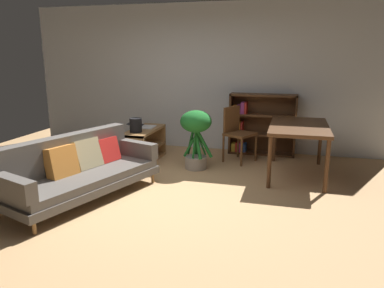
# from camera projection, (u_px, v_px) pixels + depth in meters

# --- Properties ---
(ground_plane) EXTENTS (8.16, 8.16, 0.00)m
(ground_plane) POSITION_uv_depth(u_px,v_px,m) (152.00, 197.00, 4.74)
(ground_plane) COLOR tan
(back_wall_panel) EXTENTS (6.80, 0.10, 2.70)m
(back_wall_panel) POSITION_uv_depth(u_px,v_px,m) (202.00, 78.00, 6.95)
(back_wall_panel) COLOR silver
(back_wall_panel) RESTS_ON ground_plane
(fabric_couch) EXTENTS (1.41, 2.18, 0.79)m
(fabric_couch) POSITION_uv_depth(u_px,v_px,m) (79.00, 169.00, 4.67)
(fabric_couch) COLOR olive
(fabric_couch) RESTS_ON ground_plane
(media_console) EXTENTS (0.40, 1.05, 0.56)m
(media_console) POSITION_uv_depth(u_px,v_px,m) (145.00, 146.00, 6.27)
(media_console) COLOR olive
(media_console) RESTS_ON ground_plane
(open_laptop) EXTENTS (0.46, 0.34, 0.08)m
(open_laptop) POSITION_uv_depth(u_px,v_px,m) (143.00, 126.00, 6.34)
(open_laptop) COLOR silver
(open_laptop) RESTS_ON media_console
(desk_speaker) EXTENTS (0.20, 0.20, 0.23)m
(desk_speaker) POSITION_uv_depth(u_px,v_px,m) (136.00, 125.00, 5.93)
(desk_speaker) COLOR black
(desk_speaker) RESTS_ON media_console
(potted_floor_plant) EXTENTS (0.52, 0.49, 0.94)m
(potted_floor_plant) POSITION_uv_depth(u_px,v_px,m) (196.00, 131.00, 5.78)
(potted_floor_plant) COLOR #9E9389
(potted_floor_plant) RESTS_ON ground_plane
(dining_table) EXTENTS (0.83, 1.44, 0.77)m
(dining_table) POSITION_uv_depth(u_px,v_px,m) (299.00, 130.00, 5.43)
(dining_table) COLOR #56351E
(dining_table) RESTS_ON ground_plane
(dining_chair_near) EXTENTS (0.57, 0.59, 0.93)m
(dining_chair_near) POSITION_uv_depth(u_px,v_px,m) (237.00, 130.00, 6.22)
(dining_chair_near) COLOR brown
(dining_chair_near) RESTS_ON ground_plane
(bookshelf) EXTENTS (1.18, 0.31, 1.10)m
(bookshelf) POSITION_uv_depth(u_px,v_px,m) (259.00, 125.00, 6.70)
(bookshelf) COLOR #56351E
(bookshelf) RESTS_ON ground_plane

